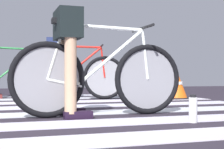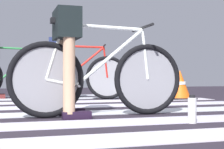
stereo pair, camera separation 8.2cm
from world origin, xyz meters
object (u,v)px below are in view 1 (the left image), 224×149
Objects in this scene: bicycle_2_of_3 at (74,76)px; bicycle_3_of_3 at (9,76)px; water_bottle at (193,109)px; bicycle_1_of_3 at (100,77)px; cyclist_1_of_3 at (68,48)px; cyclist_2_of_3 at (54,60)px; traffic_cone at (177,85)px.

bicycle_3_of_3 is at bearing 155.99° from bicycle_2_of_3.
bicycle_1_of_3 is at bearing 132.79° from water_bottle.
bicycle_2_of_3 and bicycle_3_of_3 have the same top height.
water_bottle is at bearing -36.47° from cyclist_1_of_3.
bicycle_1_of_3 is at bearing -76.44° from bicycle_3_of_3.
bicycle_2_of_3 reaches higher than water_bottle.
bicycle_2_of_3 is at bearing 98.36° from water_bottle.
cyclist_2_of_3 reaches higher than bicycle_3_of_3.
water_bottle is (0.74, -3.03, -0.53)m from cyclist_2_of_3.
water_bottle is at bearing -70.20° from bicycle_3_of_3.
bicycle_2_of_3 is (0.19, 2.30, 0.00)m from bicycle_1_of_3.
bicycle_2_of_3 is at bearing -36.03° from bicycle_3_of_3.
cyclist_1_of_3 is 4.32× the size of water_bottle.
bicycle_3_of_3 is 3.57× the size of traffic_cone.
bicycle_1_of_3 reaches higher than water_bottle.
cyclist_1_of_3 reaches higher than bicycle_2_of_3.
bicycle_1_of_3 reaches higher than traffic_cone.
bicycle_2_of_3 reaches higher than traffic_cone.
cyclist_2_of_3 is (-0.31, 0.06, 0.26)m from bicycle_2_of_3.
cyclist_1_of_3 is 1.02× the size of cyclist_2_of_3.
bicycle_2_of_3 is 3.53× the size of traffic_cone.
water_bottle is at bearing -65.91° from cyclist_2_of_3.
water_bottle is 2.89m from traffic_cone.
bicycle_3_of_3 is at bearing 148.28° from cyclist_2_of_3.
bicycle_2_of_3 is at bearing 167.74° from traffic_cone.
cyclist_2_of_3 is at bearing 168.04° from traffic_cone.
water_bottle is (1.44, -3.66, -0.27)m from bicycle_3_of_3.
bicycle_3_of_3 is (-0.70, 0.63, -0.26)m from cyclist_2_of_3.
bicycle_2_of_3 is 1.72× the size of cyclist_2_of_3.
traffic_cone is at bearing 40.64° from cyclist_1_of_3.
traffic_cone is (2.69, -1.05, -0.16)m from bicycle_3_of_3.
water_bottle is 0.48× the size of traffic_cone.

